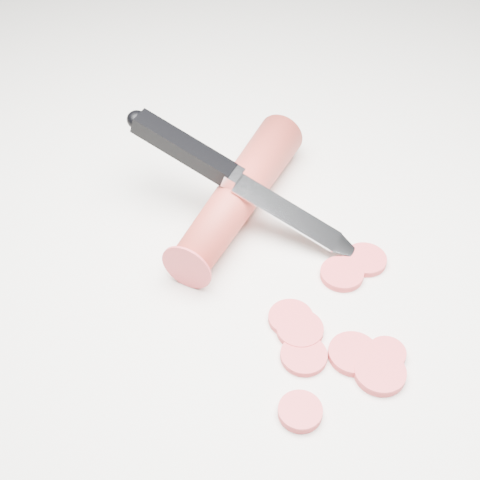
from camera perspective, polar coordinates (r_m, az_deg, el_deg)
name	(u,v)px	position (r m, az deg, el deg)	size (l,w,h in m)	color
ground	(307,277)	(0.56, 5.73, -3.16)	(2.40, 2.40, 0.00)	white
carrot	(239,194)	(0.60, -0.08, 3.96)	(0.04, 0.04, 0.20)	red
carrot_slice_0	(300,411)	(0.48, 5.16, -14.37)	(0.03, 0.03, 0.01)	#DA3941
carrot_slice_1	(291,318)	(0.53, 4.35, -6.67)	(0.04, 0.04, 0.01)	#DA3941
carrot_slice_2	(342,274)	(0.56, 8.69, -2.88)	(0.04, 0.04, 0.01)	#DA3941
carrot_slice_3	(380,373)	(0.51, 11.85, -11.01)	(0.04, 0.04, 0.01)	#DA3941
carrot_slice_4	(365,260)	(0.58, 10.64, -1.66)	(0.04, 0.04, 0.01)	#DA3941
carrot_slice_5	(300,330)	(0.52, 5.14, -7.63)	(0.04, 0.04, 0.01)	#DA3941
carrot_slice_6	(353,354)	(0.51, 9.65, -9.55)	(0.04, 0.04, 0.01)	#DA3941
carrot_slice_7	(387,353)	(0.52, 12.42, -9.43)	(0.03, 0.03, 0.01)	#DA3941
carrot_slice_8	(304,356)	(0.51, 5.46, -9.79)	(0.04, 0.04, 0.01)	#DA3941
kitchen_knife	(247,183)	(0.58, 0.58, 4.90)	(0.17, 0.19, 0.09)	silver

